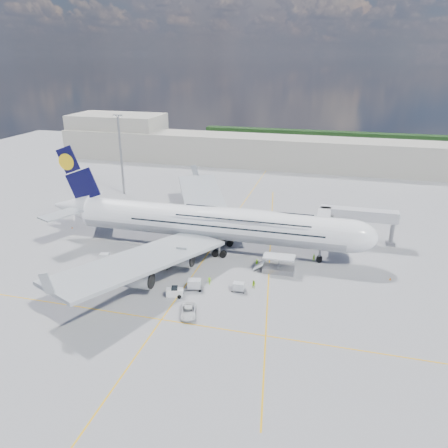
% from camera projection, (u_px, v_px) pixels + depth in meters
% --- Properties ---
extents(ground, '(300.00, 300.00, 0.00)m').
position_uv_depth(ground, '(197.00, 268.00, 93.41)').
color(ground, gray).
rests_on(ground, ground).
extents(taxi_line_main, '(0.25, 220.00, 0.01)m').
position_uv_depth(taxi_line_main, '(197.00, 268.00, 93.41)').
color(taxi_line_main, '#E8A60C').
rests_on(taxi_line_main, ground).
extents(taxi_line_cross, '(120.00, 0.25, 0.01)m').
position_uv_depth(taxi_line_cross, '(162.00, 320.00, 75.39)').
color(taxi_line_cross, '#E8A60C').
rests_on(taxi_line_cross, ground).
extents(taxi_line_diag, '(14.16, 99.06, 0.01)m').
position_uv_depth(taxi_line_diag, '(270.00, 256.00, 99.08)').
color(taxi_line_diag, '#E8A60C').
rests_on(taxi_line_diag, ground).
extents(airliner, '(77.26, 79.15, 23.71)m').
position_uv_depth(airliner, '(211.00, 222.00, 99.86)').
color(airliner, white).
rests_on(airliner, ground).
extents(jet_bridge, '(18.80, 12.10, 8.50)m').
position_uv_depth(jet_bridge, '(345.00, 218.00, 102.68)').
color(jet_bridge, '#B7B7BC').
rests_on(jet_bridge, ground).
extents(cargo_loader, '(8.53, 3.20, 3.67)m').
position_uv_depth(cargo_loader, '(278.00, 266.00, 91.55)').
color(cargo_loader, silver).
rests_on(cargo_loader, ground).
extents(light_mast, '(3.00, 0.70, 25.50)m').
position_uv_depth(light_mast, '(121.00, 154.00, 138.70)').
color(light_mast, gray).
rests_on(light_mast, ground).
extents(terminal, '(180.00, 16.00, 12.00)m').
position_uv_depth(terminal, '(270.00, 152.00, 176.81)').
color(terminal, '#B2AD9E').
rests_on(terminal, ground).
extents(hangar, '(40.00, 22.00, 18.00)m').
position_uv_depth(hangar, '(118.00, 135.00, 196.92)').
color(hangar, '#B2AD9E').
rests_on(hangar, ground).
extents(tree_line, '(160.00, 6.00, 8.00)m').
position_uv_depth(tree_line, '(368.00, 141.00, 208.54)').
color(tree_line, '#193814').
rests_on(tree_line, ground).
extents(dolly_row_a, '(3.49, 2.04, 0.49)m').
position_uv_depth(dolly_row_a, '(108.00, 283.00, 86.80)').
color(dolly_row_a, gray).
rests_on(dolly_row_a, ground).
extents(dolly_row_b, '(2.97, 1.91, 1.75)m').
position_uv_depth(dolly_row_b, '(105.00, 257.00, 96.53)').
color(dolly_row_b, gray).
rests_on(dolly_row_b, ground).
extents(dolly_row_c, '(3.80, 2.72, 0.50)m').
position_uv_depth(dolly_row_c, '(162.00, 266.00, 93.52)').
color(dolly_row_c, gray).
rests_on(dolly_row_c, ground).
extents(dolly_back, '(3.79, 2.64, 0.50)m').
position_uv_depth(dolly_back, '(122.00, 269.00, 92.34)').
color(dolly_back, gray).
rests_on(dolly_back, ground).
extents(dolly_nose_far, '(3.64, 2.43, 2.12)m').
position_uv_depth(dolly_nose_far, '(194.00, 284.00, 84.68)').
color(dolly_nose_far, gray).
rests_on(dolly_nose_far, ground).
extents(dolly_nose_near, '(2.90, 1.62, 1.81)m').
position_uv_depth(dolly_nose_near, '(239.00, 287.00, 84.07)').
color(dolly_nose_near, gray).
rests_on(dolly_nose_near, ground).
extents(baggage_tug, '(3.44, 2.26, 1.97)m').
position_uv_depth(baggage_tug, '(175.00, 292.00, 82.40)').
color(baggage_tug, silver).
rests_on(baggage_tug, ground).
extents(catering_truck_inner, '(8.21, 5.66, 4.52)m').
position_uv_depth(catering_truck_inner, '(211.00, 216.00, 117.32)').
color(catering_truck_inner, gray).
rests_on(catering_truck_inner, ground).
extents(catering_truck_outer, '(7.57, 3.00, 4.53)m').
position_uv_depth(catering_truck_outer, '(205.00, 196.00, 134.24)').
color(catering_truck_outer, gray).
rests_on(catering_truck_outer, ground).
extents(service_van, '(3.99, 5.96, 1.52)m').
position_uv_depth(service_van, '(188.00, 312.00, 76.33)').
color(service_van, silver).
rests_on(service_van, ground).
extents(crew_nose, '(0.70, 0.62, 1.60)m').
position_uv_depth(crew_nose, '(314.00, 258.00, 96.53)').
color(crew_nose, '#9EFB1A').
rests_on(crew_nose, ground).
extents(crew_loader, '(1.03, 0.91, 1.78)m').
position_uv_depth(crew_loader, '(254.00, 284.00, 85.08)').
color(crew_loader, '#A7E518').
rests_on(crew_loader, ground).
extents(crew_wing, '(0.50, 1.18, 2.00)m').
position_uv_depth(crew_wing, '(94.00, 272.00, 89.75)').
color(crew_wing, '#B2FF1A').
rests_on(crew_wing, ground).
extents(crew_van, '(0.95, 0.90, 1.64)m').
position_uv_depth(crew_van, '(257.00, 263.00, 94.00)').
color(crew_van, '#A3FF1A').
rests_on(crew_van, ground).
extents(crew_tug, '(1.08, 0.76, 1.53)m').
position_uv_depth(crew_tug, '(209.00, 281.00, 86.65)').
color(crew_tug, '#97EC18').
rests_on(crew_tug, ground).
extents(cone_nose, '(0.38, 0.38, 0.49)m').
position_uv_depth(cone_nose, '(390.00, 279.00, 88.56)').
color(cone_nose, orange).
rests_on(cone_nose, ground).
extents(cone_wing_left_inner, '(0.38, 0.38, 0.48)m').
position_uv_depth(cone_wing_left_inner, '(221.00, 224.00, 117.33)').
color(cone_wing_left_inner, orange).
rests_on(cone_wing_left_inner, ground).
extents(cone_wing_left_outer, '(0.46, 0.46, 0.58)m').
position_uv_depth(cone_wing_left_outer, '(197.00, 215.00, 123.68)').
color(cone_wing_left_outer, orange).
rests_on(cone_wing_left_outer, ground).
extents(cone_wing_right_inner, '(0.41, 0.41, 0.52)m').
position_uv_depth(cone_wing_right_inner, '(154.00, 280.00, 87.96)').
color(cone_wing_right_inner, orange).
rests_on(cone_wing_right_inner, ground).
extents(cone_wing_right_outer, '(0.42, 0.42, 0.53)m').
position_uv_depth(cone_wing_right_outer, '(84.00, 281.00, 87.64)').
color(cone_wing_right_outer, orange).
rests_on(cone_wing_right_outer, ground).
extents(cone_tail, '(0.40, 0.40, 0.51)m').
position_uv_depth(cone_tail, '(72.00, 227.00, 114.86)').
color(cone_tail, orange).
rests_on(cone_tail, ground).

